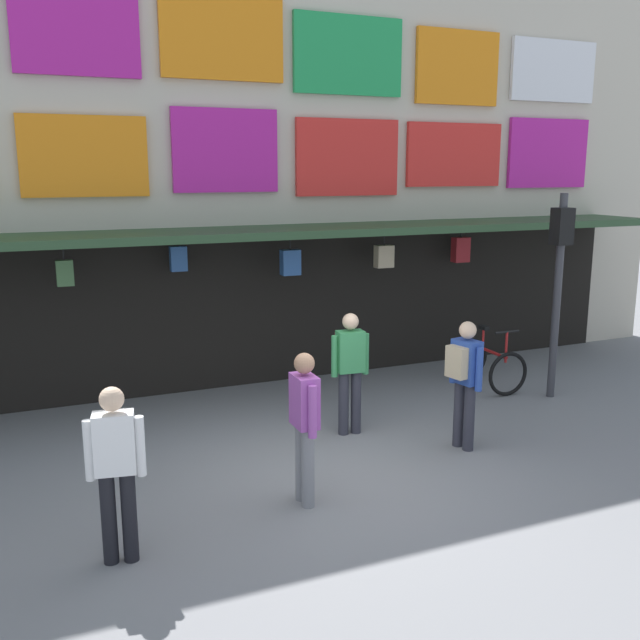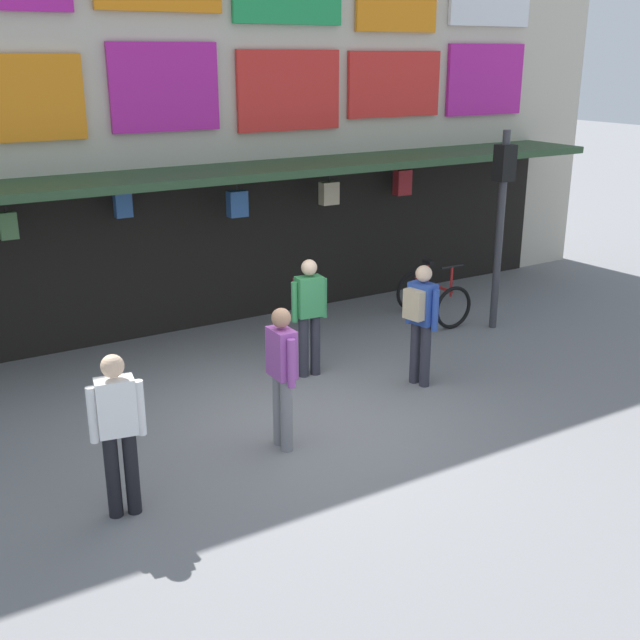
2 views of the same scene
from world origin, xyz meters
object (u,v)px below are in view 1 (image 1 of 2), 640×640
pedestrian_in_green (305,420)px  pedestrian_in_white (350,364)px  bicycle_parked (488,363)px  pedestrian_in_purple (464,375)px  traffic_light_far (559,263)px  pedestrian_in_red (116,465)px

pedestrian_in_green → pedestrian_in_white: (1.34, 1.70, 0.04)m
bicycle_parked → pedestrian_in_purple: pedestrian_in_purple is taller
bicycle_parked → pedestrian_in_green: bearing=-148.2°
traffic_light_far → pedestrian_in_green: 5.46m
traffic_light_far → pedestrian_in_red: (-6.98, -2.31, -1.19)m
pedestrian_in_purple → pedestrian_in_red: 4.57m
traffic_light_far → pedestrian_in_white: bearing=-177.1°
pedestrian_in_white → pedestrian_in_purple: bearing=-44.3°
bicycle_parked → pedestrian_in_white: bearing=-161.6°
traffic_light_far → pedestrian_in_purple: (-2.54, -1.26, -1.16)m
pedestrian_in_red → bicycle_parked: bearing=26.2°
bicycle_parked → pedestrian_in_green: 5.19m
pedestrian_in_red → traffic_light_far: bearing=18.3°
pedestrian_in_green → bicycle_parked: bearing=31.8°
pedestrian_in_purple → pedestrian_in_green: same height
pedestrian_in_white → pedestrian_in_red: size_ratio=1.00×
pedestrian_in_red → pedestrian_in_green: bearing=11.9°
traffic_light_far → pedestrian_in_red: bearing=-161.7°
traffic_light_far → pedestrian_in_green: size_ratio=1.90×
traffic_light_far → bicycle_parked: traffic_light_far is taller
pedestrian_in_purple → pedestrian_in_red: (-4.45, -1.05, -0.04)m
pedestrian_in_purple → pedestrian_in_white: bearing=135.7°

